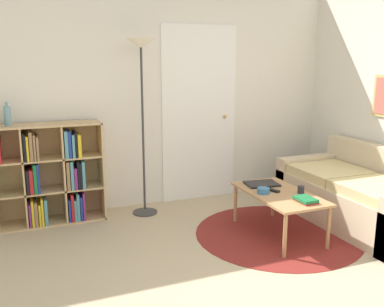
% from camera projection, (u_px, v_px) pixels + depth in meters
% --- Properties ---
extents(wall_back, '(7.20, 0.11, 2.60)m').
position_uv_depth(wall_back, '(165.00, 94.00, 4.95)').
color(wall_back, silver).
rests_on(wall_back, ground_plane).
extents(rug, '(1.62, 1.62, 0.01)m').
position_uv_depth(rug, '(278.00, 233.00, 4.22)').
color(rug, maroon).
rests_on(rug, ground_plane).
extents(bookshelf, '(1.20, 0.34, 1.05)m').
position_uv_depth(bookshelf, '(41.00, 175.00, 4.40)').
color(bookshelf, tan).
rests_on(bookshelf, ground_plane).
extents(floor_lamp, '(0.30, 0.30, 1.90)m').
position_uv_depth(floor_lamp, '(141.00, 70.00, 4.46)').
color(floor_lamp, '#333333').
rests_on(floor_lamp, ground_plane).
extents(couch, '(0.89, 1.72, 0.78)m').
position_uv_depth(couch, '(362.00, 197.00, 4.49)').
color(couch, '#CCB793').
rests_on(couch, ground_plane).
extents(coffee_table, '(0.54, 0.99, 0.43)m').
position_uv_depth(coffee_table, '(279.00, 197.00, 4.13)').
color(coffee_table, '#AD7F51').
rests_on(coffee_table, ground_plane).
extents(laptop, '(0.35, 0.28, 0.02)m').
position_uv_depth(laptop, '(262.00, 184.00, 4.38)').
color(laptop, black).
rests_on(laptop, coffee_table).
extents(bowl, '(0.12, 0.12, 0.05)m').
position_uv_depth(bowl, '(263.00, 191.00, 4.10)').
color(bowl, teal).
rests_on(bowl, coffee_table).
extents(book_stack_on_table, '(0.15, 0.21, 0.04)m').
position_uv_depth(book_stack_on_table, '(306.00, 200.00, 3.85)').
color(book_stack_on_table, '#B21E23').
rests_on(book_stack_on_table, coffee_table).
extents(cup, '(0.06, 0.06, 0.07)m').
position_uv_depth(cup, '(301.00, 190.00, 4.10)').
color(cup, '#28282D').
rests_on(cup, coffee_table).
extents(remote, '(0.09, 0.15, 0.02)m').
position_uv_depth(remote, '(273.00, 190.00, 4.17)').
color(remote, black).
rests_on(remote, coffee_table).
extents(bottle_right, '(0.07, 0.07, 0.24)m').
position_uv_depth(bottle_right, '(8.00, 116.00, 4.17)').
color(bottle_right, '#6B93A3').
rests_on(bottle_right, bookshelf).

